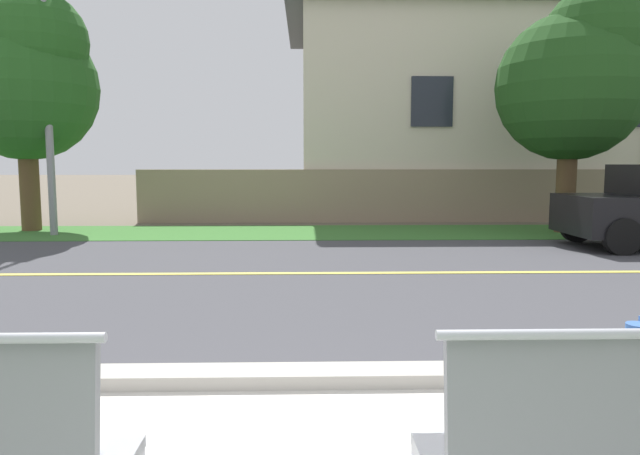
# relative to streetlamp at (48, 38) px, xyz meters

# --- Properties ---
(ground_plane) EXTENTS (140.00, 140.00, 0.00)m
(ground_plane) POSITION_rel_streetlamp_xyz_m (5.36, -3.24, -4.21)
(ground_plane) COLOR #665B4C
(curb_edge) EXTENTS (44.00, 0.30, 0.11)m
(curb_edge) POSITION_rel_streetlamp_xyz_m (5.36, -8.89, -4.16)
(curb_edge) COLOR #ADA89E
(curb_edge) RESTS_ON ground_plane
(street_asphalt) EXTENTS (52.00, 8.00, 0.01)m
(street_asphalt) POSITION_rel_streetlamp_xyz_m (5.36, -4.74, -4.21)
(street_asphalt) COLOR #424247
(street_asphalt) RESTS_ON ground_plane
(road_centre_line) EXTENTS (48.00, 0.14, 0.01)m
(road_centre_line) POSITION_rel_streetlamp_xyz_m (5.36, -4.74, -4.20)
(road_centre_line) COLOR #E0CC4C
(road_centre_line) RESTS_ON ground_plane
(far_verge_grass) EXTENTS (48.00, 2.80, 0.02)m
(far_verge_grass) POSITION_rel_streetlamp_xyz_m (5.36, 0.21, -4.21)
(far_verge_grass) COLOR #38702D
(far_verge_grass) RESTS_ON ground_plane
(streetlamp) EXTENTS (0.24, 2.10, 7.40)m
(streetlamp) POSITION_rel_streetlamp_xyz_m (0.00, 0.00, 0.00)
(streetlamp) COLOR gray
(streetlamp) RESTS_ON ground_plane
(shade_tree_far_left) EXTENTS (3.25, 3.25, 5.37)m
(shade_tree_far_left) POSITION_rel_streetlamp_xyz_m (-0.80, 0.66, -0.73)
(shade_tree_far_left) COLOR brown
(shade_tree_far_left) RESTS_ON ground_plane
(shade_tree_left) EXTENTS (3.24, 3.24, 5.34)m
(shade_tree_left) POSITION_rel_streetlamp_xyz_m (11.42, 0.00, -0.75)
(shade_tree_left) COLOR brown
(shade_tree_left) RESTS_ON ground_plane
(garden_wall) EXTENTS (13.00, 0.36, 1.40)m
(garden_wall) POSITION_rel_streetlamp_xyz_m (7.55, 2.59, -3.51)
(garden_wall) COLOR gray
(garden_wall) RESTS_ON ground_plane
(house_across_street) EXTENTS (13.24, 6.91, 6.36)m
(house_across_street) POSITION_rel_streetlamp_xyz_m (11.55, 5.79, -0.99)
(house_across_street) COLOR beige
(house_across_street) RESTS_ON ground_plane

